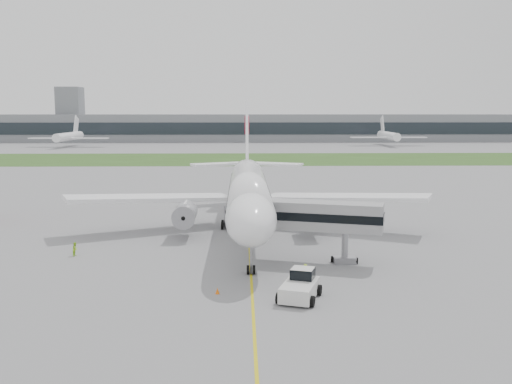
{
  "coord_description": "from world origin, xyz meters",
  "views": [
    {
      "loc": [
        -0.84,
        -69.26,
        15.94
      ],
      "look_at": [
        0.91,
        2.0,
        5.74
      ],
      "focal_mm": 40.0,
      "sensor_mm": 36.0,
      "label": 1
    }
  ],
  "objects_px": {
    "airliner": "(249,190)",
    "ground_crew_near": "(305,274)",
    "jet_bridge": "(308,216)",
    "pushback_tug": "(300,286)"
  },
  "relations": [
    {
      "from": "pushback_tug",
      "to": "ground_crew_near",
      "type": "relative_size",
      "value": 2.85
    },
    {
      "from": "airliner",
      "to": "pushback_tug",
      "type": "distance_m",
      "value": 27.86
    },
    {
      "from": "ground_crew_near",
      "to": "airliner",
      "type": "bearing_deg",
      "value": -106.4
    },
    {
      "from": "pushback_tug",
      "to": "jet_bridge",
      "type": "relative_size",
      "value": 0.36
    },
    {
      "from": "jet_bridge",
      "to": "ground_crew_near",
      "type": "height_order",
      "value": "jet_bridge"
    },
    {
      "from": "airliner",
      "to": "pushback_tug",
      "type": "xyz_separation_m",
      "value": [
        4.11,
        -27.18,
        -4.55
      ]
    },
    {
      "from": "airliner",
      "to": "pushback_tug",
      "type": "relative_size",
      "value": 10.21
    },
    {
      "from": "airliner",
      "to": "ground_crew_near",
      "type": "relative_size",
      "value": 29.12
    },
    {
      "from": "jet_bridge",
      "to": "ground_crew_near",
      "type": "bearing_deg",
      "value": -81.83
    },
    {
      "from": "jet_bridge",
      "to": "pushback_tug",
      "type": "bearing_deg",
      "value": -82.9
    }
  ]
}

